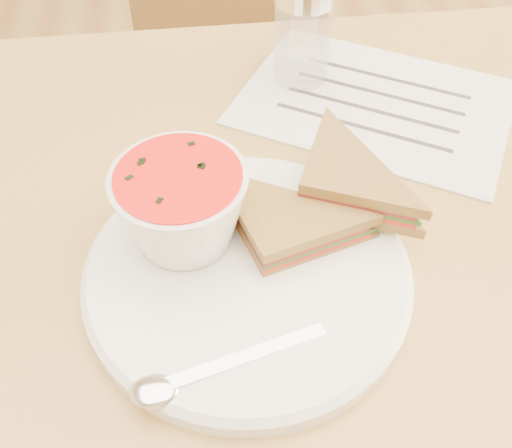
{
  "coord_description": "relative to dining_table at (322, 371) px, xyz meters",
  "views": [
    {
      "loc": [
        -0.15,
        -0.38,
        1.16
      ],
      "look_at": [
        -0.11,
        -0.07,
        0.8
      ],
      "focal_mm": 40.0,
      "sensor_mm": 36.0,
      "label": 1
    }
  ],
  "objects": [
    {
      "name": "dining_table",
      "position": [
        0.0,
        0.0,
        0.0
      ],
      "size": [
        1.0,
        0.7,
        0.75
      ],
      "primitive_type": null,
      "color": "olive",
      "rests_on": "floor"
    },
    {
      "name": "chair_far",
      "position": [
        -0.09,
        0.59,
        0.1
      ],
      "size": [
        0.48,
        0.48,
        0.96
      ],
      "primitive_type": null,
      "rotation": [
        0.0,
        0.0,
        3.0
      ],
      "color": "brown",
      "rests_on": "floor"
    },
    {
      "name": "plate",
      "position": [
        -0.12,
        -0.09,
        0.38
      ],
      "size": [
        0.35,
        0.35,
        0.02
      ],
      "primitive_type": null,
      "rotation": [
        0.0,
        0.0,
        -0.28
      ],
      "color": "white",
      "rests_on": "dining_table"
    },
    {
      "name": "soup_bowl",
      "position": [
        -0.17,
        -0.05,
        0.43
      ],
      "size": [
        0.14,
        0.14,
        0.08
      ],
      "primitive_type": null,
      "rotation": [
        0.0,
        0.0,
        -0.31
      ],
      "color": "white",
      "rests_on": "plate"
    },
    {
      "name": "sandwich_half_a",
      "position": [
        -0.11,
        -0.1,
        0.41
      ],
      "size": [
        0.14,
        0.14,
        0.03
      ],
      "primitive_type": null,
      "rotation": [
        0.0,
        0.0,
        0.28
      ],
      "color": "olive",
      "rests_on": "plate"
    },
    {
      "name": "sandwich_half_b",
      "position": [
        -0.07,
        -0.04,
        0.42
      ],
      "size": [
        0.15,
        0.15,
        0.04
      ],
      "primitive_type": null,
      "rotation": [
        0.0,
        0.0,
        -0.42
      ],
      "color": "olive",
      "rests_on": "plate"
    },
    {
      "name": "spoon",
      "position": [
        -0.15,
        -0.18,
        0.4
      ],
      "size": [
        0.19,
        0.08,
        0.01
      ],
      "primitive_type": null,
      "rotation": [
        0.0,
        0.0,
        0.26
      ],
      "color": "silver",
      "rests_on": "plate"
    },
    {
      "name": "paper_menu",
      "position": [
        0.06,
        0.15,
        0.38
      ],
      "size": [
        0.38,
        0.35,
        0.0
      ],
      "primitive_type": null,
      "rotation": [
        0.0,
        0.0,
        -0.55
      ],
      "color": "silver",
      "rests_on": "dining_table"
    },
    {
      "name": "condiment_shaker",
      "position": [
        -0.02,
        0.21,
        0.44
      ],
      "size": [
        0.09,
        0.09,
        0.13
      ],
      "primitive_type": null,
      "rotation": [
        0.0,
        0.0,
        -0.33
      ],
      "color": "silver",
      "rests_on": "dining_table"
    }
  ]
}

